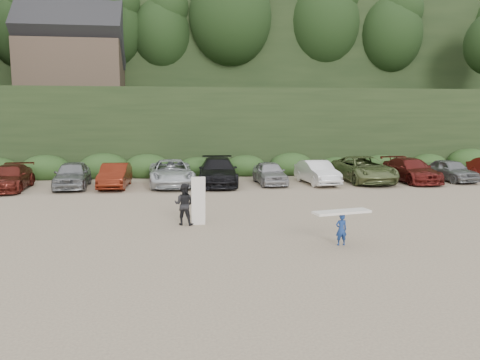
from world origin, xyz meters
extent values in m
plane|color=tan|center=(0.00, 0.00, 0.00)|extent=(120.00, 120.00, 0.00)
cube|color=black|center=(0.00, 22.00, 3.00)|extent=(80.00, 14.00, 6.00)
cube|color=black|center=(0.00, 40.00, 8.00)|extent=(90.00, 30.00, 16.00)
ellipsoid|color=black|center=(0.00, 22.00, 11.00)|extent=(66.00, 12.00, 10.00)
cube|color=#2B491E|center=(-0.55, 14.50, 0.60)|extent=(46.20, 2.00, 1.20)
cube|color=brown|center=(-12.00, 24.00, 8.00)|extent=(8.00, 6.00, 4.00)
imported|color=#5B1C14|center=(-12.91, 9.96, 0.69)|extent=(2.19, 4.83, 1.37)
imported|color=gray|center=(-9.63, 10.29, 0.76)|extent=(2.08, 4.55, 1.51)
imported|color=#631D0E|center=(-7.25, 10.09, 0.69)|extent=(1.58, 4.22, 1.38)
imported|color=silver|center=(-4.06, 10.36, 0.76)|extent=(2.81, 5.59, 1.52)
imported|color=black|center=(-1.32, 10.33, 0.80)|extent=(2.59, 5.62, 1.59)
imported|color=#A3A2A7|center=(1.79, 10.17, 0.68)|extent=(1.71, 4.04, 1.36)
imported|color=white|center=(4.63, 9.86, 0.70)|extent=(1.85, 4.37, 1.40)
imported|color=#616F40|center=(7.76, 10.34, 0.79)|extent=(2.72, 5.71, 1.57)
imported|color=maroon|center=(10.67, 9.92, 0.73)|extent=(2.18, 5.07, 1.45)
imported|color=slate|center=(13.35, 9.97, 0.68)|extent=(1.89, 4.11, 1.37)
imported|color=navy|center=(1.41, -3.17, 0.51)|extent=(0.39, 0.27, 1.03)
cube|color=white|center=(1.41, -3.17, 1.09)|extent=(1.94, 0.88, 0.08)
imported|color=black|center=(-3.50, 0.36, 0.79)|extent=(0.91, 0.81, 1.58)
cube|color=silver|center=(-2.97, 0.18, 0.93)|extent=(0.53, 0.29, 1.86)
camera|label=1|loc=(-3.77, -17.13, 4.15)|focal=35.00mm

